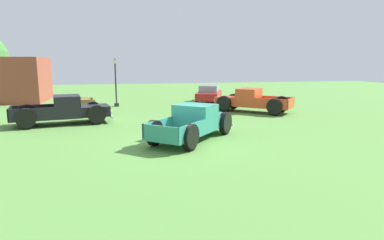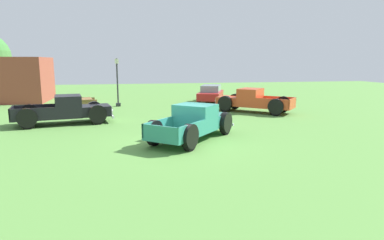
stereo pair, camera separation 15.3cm
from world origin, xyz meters
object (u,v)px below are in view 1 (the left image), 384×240
lamp_post_near (116,81)px  pickup_truck_foreground (196,122)px  pickup_truck_behind_right (248,101)px  picnic_table (84,102)px  sedan_distant_a (209,93)px  pickup_truck_behind_left (69,110)px

lamp_post_near → pickup_truck_foreground: bearing=-72.7°
pickup_truck_foreground → pickup_truck_behind_right: (5.32, 7.26, 0.03)m
picnic_table → sedan_distant_a: bearing=12.0°
sedan_distant_a → picnic_table: 10.32m
pickup_truck_behind_left → picnic_table: size_ratio=2.69×
lamp_post_near → sedan_distant_a: bearing=8.1°
pickup_truck_behind_left → sedan_distant_a: bearing=38.6°
pickup_truck_behind_right → lamp_post_near: bearing=152.3°
pickup_truck_foreground → sedan_distant_a: size_ratio=1.06×
sedan_distant_a → picnic_table: size_ratio=2.32×
pickup_truck_behind_right → lamp_post_near: 10.30m
lamp_post_near → picnic_table: (-2.30, -1.03, -1.48)m
pickup_truck_foreground → lamp_post_near: size_ratio=1.35×
pickup_truck_foreground → pickup_truck_behind_left: size_ratio=0.92×
picnic_table → lamp_post_near: bearing=24.0°
pickup_truck_behind_right → pickup_truck_behind_left: bearing=-168.6°
pickup_truck_foreground → lamp_post_near: (-3.74, 12.01, 1.22)m
pickup_truck_foreground → pickup_truck_behind_right: 9.00m
pickup_truck_behind_left → picnic_table: (0.19, 6.06, -0.27)m
pickup_truck_behind_right → sedan_distant_a: (-1.26, 5.87, -0.01)m
pickup_truck_behind_left → lamp_post_near: 7.61m
pickup_truck_behind_right → lamp_post_near: lamp_post_near is taller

